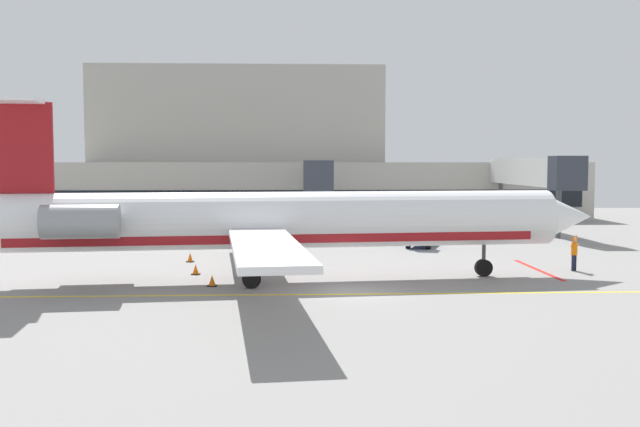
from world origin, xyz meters
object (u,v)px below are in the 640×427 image
Objects in this scene: regional_jet at (267,221)px; fuel_tank at (422,215)px; pushback_tractor at (421,235)px; baggage_tug at (111,224)px; marshaller at (574,253)px.

regional_jet is 4.02× the size of fuel_tank.
regional_jet reaches higher than pushback_tractor.
baggage_tug is 0.47× the size of fuel_tank.
regional_jet reaches higher than fuel_tank.
pushback_tractor is 13.05m from marshaller.
pushback_tractor reaches higher than marshaller.
fuel_tank is 21.36m from marshaller.
regional_jet is 8.59× the size of baggage_tug.
pushback_tractor is 0.46× the size of fuel_tank.
regional_jet is at bearing -170.50° from marshaller.
baggage_tug is 2.04× the size of marshaller.
fuel_tank is (1.82, 9.51, 0.70)m from pushback_tractor.
regional_jet is at bearing -60.46° from baggage_tug.
regional_jet is 27.64m from baggage_tug.
baggage_tug is 1.01× the size of pushback_tractor.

